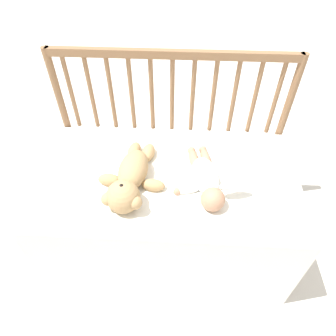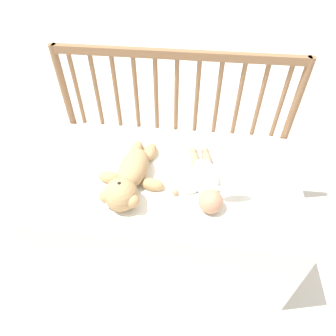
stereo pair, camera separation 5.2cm
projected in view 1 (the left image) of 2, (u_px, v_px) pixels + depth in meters
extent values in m
plane|color=silver|center=(168.00, 239.00, 1.69)|extent=(12.00, 12.00, 0.00)
cube|color=white|center=(168.00, 212.00, 1.51)|extent=(1.15, 0.65, 0.52)
cylinder|color=brown|center=(70.00, 132.00, 1.63)|extent=(0.04, 0.04, 0.93)
cylinder|color=brown|center=(277.00, 139.00, 1.58)|extent=(0.04, 0.04, 0.93)
cube|color=brown|center=(173.00, 54.00, 1.29)|extent=(1.11, 0.03, 0.04)
cylinder|color=brown|center=(72.00, 93.00, 1.45)|extent=(0.02, 0.02, 0.38)
cylinder|color=brown|center=(91.00, 94.00, 1.45)|extent=(0.02, 0.02, 0.38)
cylinder|color=brown|center=(111.00, 95.00, 1.45)|extent=(0.02, 0.02, 0.38)
cylinder|color=brown|center=(132.00, 95.00, 1.44)|extent=(0.02, 0.02, 0.38)
cylinder|color=brown|center=(152.00, 96.00, 1.44)|extent=(0.02, 0.02, 0.38)
cylinder|color=brown|center=(172.00, 97.00, 1.43)|extent=(0.02, 0.02, 0.38)
cylinder|color=brown|center=(193.00, 97.00, 1.43)|extent=(0.02, 0.02, 0.38)
cylinder|color=brown|center=(213.00, 98.00, 1.43)|extent=(0.02, 0.02, 0.38)
cylinder|color=brown|center=(234.00, 98.00, 1.42)|extent=(0.02, 0.02, 0.38)
cylinder|color=brown|center=(255.00, 99.00, 1.42)|extent=(0.02, 0.02, 0.38)
cylinder|color=brown|center=(275.00, 100.00, 1.42)|extent=(0.02, 0.02, 0.38)
cube|color=white|center=(169.00, 179.00, 1.31)|extent=(0.83, 0.52, 0.01)
ellipsoid|color=tan|center=(133.00, 169.00, 1.28)|extent=(0.14, 0.23, 0.11)
sphere|color=tan|center=(123.00, 197.00, 1.16)|extent=(0.13, 0.13, 0.13)
sphere|color=beige|center=(122.00, 190.00, 1.13)|extent=(0.06, 0.06, 0.06)
sphere|color=black|center=(121.00, 186.00, 1.12)|extent=(0.02, 0.02, 0.02)
sphere|color=tan|center=(135.00, 203.00, 1.13)|extent=(0.05, 0.05, 0.05)
sphere|color=tan|center=(108.00, 199.00, 1.15)|extent=(0.05, 0.05, 0.05)
ellipsoid|color=tan|center=(153.00, 185.00, 1.25)|extent=(0.10, 0.06, 0.05)
ellipsoid|color=tan|center=(109.00, 180.00, 1.28)|extent=(0.10, 0.06, 0.05)
ellipsoid|color=tan|center=(148.00, 153.00, 1.39)|extent=(0.07, 0.12, 0.06)
ellipsoid|color=tan|center=(134.00, 151.00, 1.40)|extent=(0.07, 0.12, 0.06)
ellipsoid|color=white|center=(205.00, 176.00, 1.28)|extent=(0.14, 0.23, 0.07)
sphere|color=tan|center=(213.00, 199.00, 1.17)|extent=(0.10, 0.10, 0.10)
ellipsoid|color=white|center=(234.00, 186.00, 1.19)|extent=(0.13, 0.06, 0.04)
ellipsoid|color=white|center=(186.00, 189.00, 1.25)|extent=(0.13, 0.06, 0.04)
sphere|color=tan|center=(238.00, 186.00, 1.26)|extent=(0.03, 0.03, 0.03)
sphere|color=tan|center=(177.00, 191.00, 1.24)|extent=(0.03, 0.03, 0.03)
ellipsoid|color=tan|center=(206.00, 158.00, 1.38)|extent=(0.06, 0.13, 0.04)
ellipsoid|color=tan|center=(194.00, 159.00, 1.37)|extent=(0.06, 0.13, 0.04)
sphere|color=tan|center=(203.00, 150.00, 1.42)|extent=(0.04, 0.04, 0.04)
sphere|color=tan|center=(191.00, 151.00, 1.42)|extent=(0.04, 0.04, 0.04)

